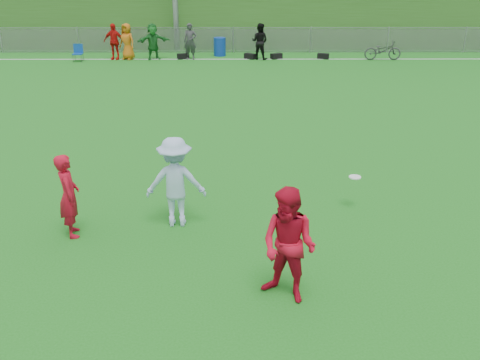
{
  "coord_description": "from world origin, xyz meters",
  "views": [
    {
      "loc": [
        0.24,
        -8.24,
        4.62
      ],
      "look_at": [
        0.28,
        0.5,
        0.96
      ],
      "focal_mm": 40.0,
      "sensor_mm": 36.0,
      "label": 1
    }
  ],
  "objects_px": {
    "frisbee": "(355,177)",
    "player_red_left": "(69,196)",
    "player_blue": "(176,182)",
    "bicycle": "(383,50)",
    "recycling_bin": "(220,47)",
    "player_red_center": "(289,246)"
  },
  "relations": [
    {
      "from": "frisbee",
      "to": "bicycle",
      "type": "relative_size",
      "value": 0.14
    },
    {
      "from": "player_red_left",
      "to": "bicycle",
      "type": "bearing_deg",
      "value": -48.89
    },
    {
      "from": "player_red_left",
      "to": "bicycle",
      "type": "relative_size",
      "value": 0.87
    },
    {
      "from": "player_red_left",
      "to": "recycling_bin",
      "type": "bearing_deg",
      "value": -25.59
    },
    {
      "from": "player_red_center",
      "to": "bicycle",
      "type": "xyz_separation_m",
      "value": [
        6.25,
        19.46,
        -0.41
      ]
    },
    {
      "from": "player_red_center",
      "to": "recycling_bin",
      "type": "height_order",
      "value": "player_red_center"
    },
    {
      "from": "player_red_center",
      "to": "frisbee",
      "type": "bearing_deg",
      "value": 96.29
    },
    {
      "from": "player_blue",
      "to": "bicycle",
      "type": "distance_m",
      "value": 18.93
    },
    {
      "from": "player_blue",
      "to": "bicycle",
      "type": "bearing_deg",
      "value": -117.33
    },
    {
      "from": "player_red_center",
      "to": "recycling_bin",
      "type": "relative_size",
      "value": 1.94
    },
    {
      "from": "frisbee",
      "to": "player_blue",
      "type": "bearing_deg",
      "value": -168.66
    },
    {
      "from": "player_red_left",
      "to": "frisbee",
      "type": "bearing_deg",
      "value": -97.63
    },
    {
      "from": "player_red_center",
      "to": "bicycle",
      "type": "distance_m",
      "value": 20.44
    },
    {
      "from": "player_blue",
      "to": "frisbee",
      "type": "height_order",
      "value": "player_blue"
    },
    {
      "from": "frisbee",
      "to": "player_red_left",
      "type": "bearing_deg",
      "value": -168.28
    },
    {
      "from": "player_red_left",
      "to": "player_blue",
      "type": "relative_size",
      "value": 0.9
    },
    {
      "from": "recycling_bin",
      "to": "bicycle",
      "type": "height_order",
      "value": "bicycle"
    },
    {
      "from": "player_red_left",
      "to": "player_red_center",
      "type": "relative_size",
      "value": 0.88
    },
    {
      "from": "player_blue",
      "to": "recycling_bin",
      "type": "height_order",
      "value": "player_blue"
    },
    {
      "from": "player_red_left",
      "to": "bicycle",
      "type": "height_order",
      "value": "player_red_left"
    },
    {
      "from": "player_red_left",
      "to": "frisbee",
      "type": "relative_size",
      "value": 6.39
    },
    {
      "from": "player_red_center",
      "to": "player_blue",
      "type": "distance_m",
      "value": 2.99
    }
  ]
}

